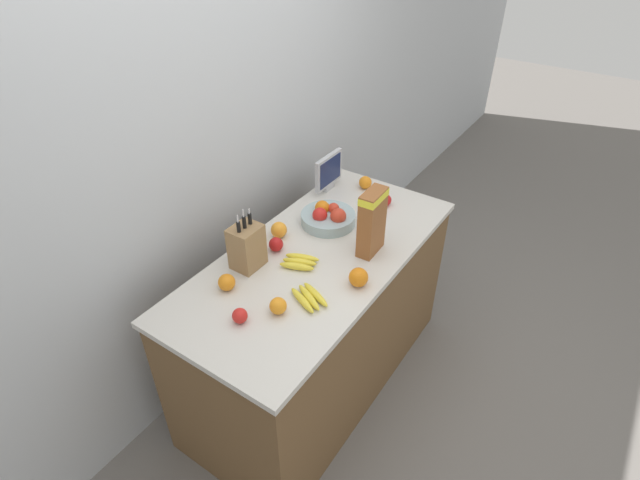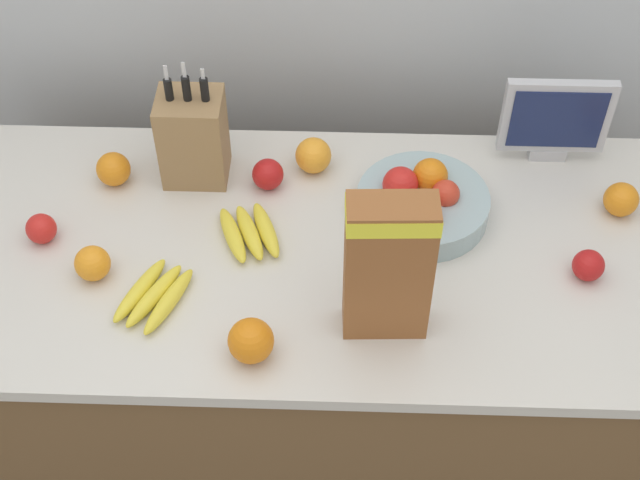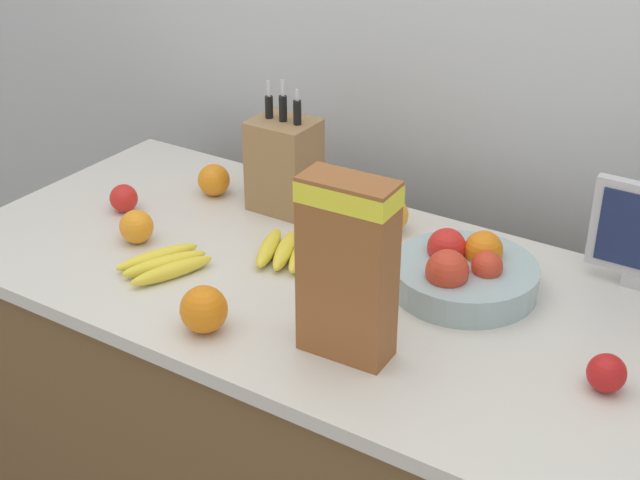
{
  "view_description": "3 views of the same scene",
  "coord_description": "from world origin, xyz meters",
  "px_view_note": "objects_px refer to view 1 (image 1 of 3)",
  "views": [
    {
      "loc": [
        -1.58,
        -1.08,
        2.36
      ],
      "look_at": [
        -0.04,
        -0.04,
        1.02
      ],
      "focal_mm": 28.0,
      "sensor_mm": 36.0,
      "label": 1
    },
    {
      "loc": [
        0.08,
        -1.25,
        2.29
      ],
      "look_at": [
        0.04,
        -0.03,
        0.96
      ],
      "focal_mm": 50.0,
      "sensor_mm": 36.0,
      "label": 2
    },
    {
      "loc": [
        0.82,
        -1.3,
        1.81
      ],
      "look_at": [
        0.01,
        -0.04,
        1.0
      ],
      "focal_mm": 50.0,
      "sensor_mm": 36.0,
      "label": 3
    }
  ],
  "objects_px": {
    "cereal_box": "(372,220)",
    "banana_bunch_right": "(300,262)",
    "apple_near_bananas": "(240,316)",
    "apple_front": "(386,200)",
    "orange_front_left": "(278,306)",
    "knife_block": "(247,246)",
    "orange_front_right": "(279,230)",
    "orange_near_bowl": "(227,282)",
    "apple_rear": "(276,244)",
    "small_monitor": "(329,171)",
    "fruit_bowl": "(328,217)",
    "banana_bunch_left": "(309,297)",
    "orange_back_center": "(358,277)",
    "orange_by_cereal": "(365,182)"
  },
  "relations": [
    {
      "from": "cereal_box",
      "to": "banana_bunch_right",
      "type": "distance_m",
      "value": 0.39
    },
    {
      "from": "apple_near_bananas",
      "to": "apple_front",
      "type": "xyz_separation_m",
      "value": [
        1.13,
        -0.07,
        0.0
      ]
    },
    {
      "from": "banana_bunch_right",
      "to": "orange_front_left",
      "type": "height_order",
      "value": "orange_front_left"
    },
    {
      "from": "knife_block",
      "to": "orange_front_right",
      "type": "bearing_deg",
      "value": 5.06
    },
    {
      "from": "knife_block",
      "to": "orange_front_right",
      "type": "height_order",
      "value": "knife_block"
    },
    {
      "from": "orange_near_bowl",
      "to": "apple_rear",
      "type": "bearing_deg",
      "value": -0.41
    },
    {
      "from": "apple_rear",
      "to": "orange_front_right",
      "type": "bearing_deg",
      "value": 30.93
    },
    {
      "from": "apple_rear",
      "to": "orange_front_left",
      "type": "distance_m",
      "value": 0.43
    },
    {
      "from": "banana_bunch_right",
      "to": "apple_front",
      "type": "bearing_deg",
      "value": -6.78
    },
    {
      "from": "knife_block",
      "to": "small_monitor",
      "type": "bearing_deg",
      "value": 5.56
    },
    {
      "from": "knife_block",
      "to": "cereal_box",
      "type": "height_order",
      "value": "cereal_box"
    },
    {
      "from": "fruit_bowl",
      "to": "orange_near_bowl",
      "type": "distance_m",
      "value": 0.69
    },
    {
      "from": "small_monitor",
      "to": "apple_front",
      "type": "distance_m",
      "value": 0.37
    },
    {
      "from": "banana_bunch_left",
      "to": "apple_near_bananas",
      "type": "xyz_separation_m",
      "value": [
        -0.26,
        0.16,
        0.02
      ]
    },
    {
      "from": "banana_bunch_left",
      "to": "apple_front",
      "type": "xyz_separation_m",
      "value": [
        0.87,
        0.09,
        0.02
      ]
    },
    {
      "from": "small_monitor",
      "to": "banana_bunch_left",
      "type": "height_order",
      "value": "small_monitor"
    },
    {
      "from": "fruit_bowl",
      "to": "banana_bunch_right",
      "type": "xyz_separation_m",
      "value": [
        -0.37,
        -0.08,
        -0.02
      ]
    },
    {
      "from": "fruit_bowl",
      "to": "orange_front_left",
      "type": "relative_size",
      "value": 3.9
    },
    {
      "from": "small_monitor",
      "to": "banana_bunch_right",
      "type": "height_order",
      "value": "small_monitor"
    },
    {
      "from": "apple_front",
      "to": "orange_near_bowl",
      "type": "height_order",
      "value": "orange_near_bowl"
    },
    {
      "from": "cereal_box",
      "to": "orange_front_right",
      "type": "bearing_deg",
      "value": 106.89
    },
    {
      "from": "banana_bunch_right",
      "to": "orange_front_left",
      "type": "bearing_deg",
      "value": -159.68
    },
    {
      "from": "banana_bunch_right",
      "to": "fruit_bowl",
      "type": "bearing_deg",
      "value": 12.43
    },
    {
      "from": "apple_front",
      "to": "orange_front_left",
      "type": "distance_m",
      "value": 1.0
    },
    {
      "from": "banana_bunch_right",
      "to": "apple_front",
      "type": "xyz_separation_m",
      "value": [
        0.7,
        -0.08,
        0.02
      ]
    },
    {
      "from": "cereal_box",
      "to": "orange_front_left",
      "type": "distance_m",
      "value": 0.61
    },
    {
      "from": "small_monitor",
      "to": "apple_front",
      "type": "height_order",
      "value": "small_monitor"
    },
    {
      "from": "knife_block",
      "to": "banana_bunch_left",
      "type": "xyz_separation_m",
      "value": [
        -0.04,
        -0.37,
        -0.09
      ]
    },
    {
      "from": "banana_bunch_left",
      "to": "banana_bunch_right",
      "type": "relative_size",
      "value": 1.11
    },
    {
      "from": "cereal_box",
      "to": "apple_near_bananas",
      "type": "xyz_separation_m",
      "value": [
        -0.72,
        0.2,
        -0.15
      ]
    },
    {
      "from": "apple_rear",
      "to": "orange_back_center",
      "type": "xyz_separation_m",
      "value": [
        0.0,
        -0.46,
        0.01
      ]
    },
    {
      "from": "fruit_bowl",
      "to": "knife_block",
      "type": "bearing_deg",
      "value": 166.97
    },
    {
      "from": "small_monitor",
      "to": "apple_near_bananas",
      "type": "bearing_deg",
      "value": -165.14
    },
    {
      "from": "knife_block",
      "to": "orange_near_bowl",
      "type": "xyz_separation_m",
      "value": [
        -0.18,
        -0.03,
        -0.07
      ]
    },
    {
      "from": "banana_bunch_left",
      "to": "orange_front_left",
      "type": "xyz_separation_m",
      "value": [
        -0.13,
        0.06,
        0.02
      ]
    },
    {
      "from": "knife_block",
      "to": "banana_bunch_left",
      "type": "distance_m",
      "value": 0.39
    },
    {
      "from": "orange_front_right",
      "to": "orange_near_bowl",
      "type": "distance_m",
      "value": 0.45
    },
    {
      "from": "apple_front",
      "to": "orange_back_center",
      "type": "distance_m",
      "value": 0.7
    },
    {
      "from": "knife_block",
      "to": "orange_near_bowl",
      "type": "height_order",
      "value": "knife_block"
    },
    {
      "from": "apple_rear",
      "to": "orange_front_left",
      "type": "height_order",
      "value": "orange_front_left"
    },
    {
      "from": "cereal_box",
      "to": "orange_near_bowl",
      "type": "height_order",
      "value": "cereal_box"
    },
    {
      "from": "fruit_bowl",
      "to": "banana_bunch_right",
      "type": "bearing_deg",
      "value": -167.57
    },
    {
      "from": "fruit_bowl",
      "to": "apple_rear",
      "type": "distance_m",
      "value": 0.35
    },
    {
      "from": "apple_front",
      "to": "orange_by_cereal",
      "type": "xyz_separation_m",
      "value": [
        0.1,
        0.19,
        0.0
      ]
    },
    {
      "from": "knife_block",
      "to": "apple_rear",
      "type": "relative_size",
      "value": 4.36
    },
    {
      "from": "fruit_bowl",
      "to": "apple_front",
      "type": "xyz_separation_m",
      "value": [
        0.33,
        -0.16,
        -0.01
      ]
    },
    {
      "from": "apple_front",
      "to": "orange_front_right",
      "type": "relative_size",
      "value": 0.79
    },
    {
      "from": "small_monitor",
      "to": "banana_bunch_left",
      "type": "bearing_deg",
      "value": -151.74
    },
    {
      "from": "orange_near_bowl",
      "to": "banana_bunch_right",
      "type": "bearing_deg",
      "value": -27.26
    },
    {
      "from": "small_monitor",
      "to": "apple_front",
      "type": "xyz_separation_m",
      "value": [
        0.03,
        -0.36,
        -0.08
      ]
    }
  ]
}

